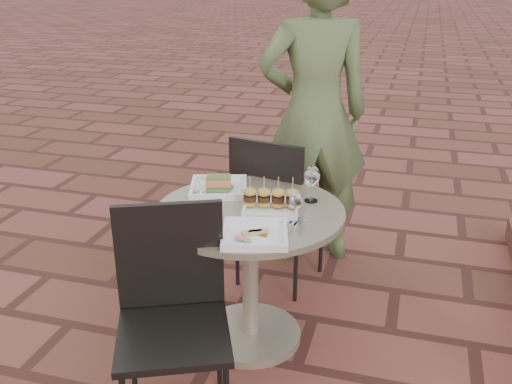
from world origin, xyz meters
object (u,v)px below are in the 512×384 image
(cafe_table, at_px, (250,255))
(plate_salmon, at_px, (219,186))
(chair_near, at_px, (172,300))
(plate_tuna, at_px, (255,234))
(diner, at_px, (314,115))
(plate_sliders, at_px, (271,202))
(chair_far, at_px, (274,201))

(cafe_table, distance_m, plate_salmon, 0.39)
(plate_salmon, bearing_deg, cafe_table, -39.06)
(chair_near, bearing_deg, cafe_table, 50.21)
(plate_tuna, bearing_deg, chair_near, -132.45)
(diner, relative_size, plate_sliders, 6.30)
(chair_near, bearing_deg, plate_sliders, 42.32)
(chair_far, bearing_deg, plate_salmon, 72.38)
(plate_salmon, height_order, plate_tuna, plate_salmon)
(chair_near, xyz_separation_m, plate_salmon, (-0.06, 0.75, 0.20))
(cafe_table, height_order, diner, diner)
(plate_sliders, bearing_deg, chair_far, 102.80)
(cafe_table, bearing_deg, plate_tuna, -69.29)
(chair_far, xyz_separation_m, diner, (0.13, 0.46, 0.40))
(chair_far, height_order, diner, diner)
(plate_sliders, bearing_deg, plate_tuna, -88.39)
(cafe_table, distance_m, plate_tuna, 0.40)
(plate_salmon, xyz_separation_m, plate_tuna, (0.33, -0.46, -0.01))
(chair_far, relative_size, plate_tuna, 2.77)
(plate_tuna, bearing_deg, cafe_table, 110.71)
(chair_far, bearing_deg, cafe_table, 104.12)
(diner, relative_size, plate_salmon, 5.37)
(diner, bearing_deg, chair_near, 57.32)
(cafe_table, xyz_separation_m, plate_tuna, (0.11, -0.28, 0.26))
(plate_salmon, relative_size, plate_tuna, 1.06)
(chair_far, xyz_separation_m, chair_near, (-0.14, -1.10, 0.00))
(chair_near, height_order, plate_tuna, chair_near)
(diner, xyz_separation_m, plate_tuna, (-0.00, -1.27, -0.20))
(diner, height_order, plate_sliders, diner)
(chair_far, relative_size, chair_near, 1.00)
(cafe_table, bearing_deg, chair_near, -105.57)
(cafe_table, bearing_deg, plate_sliders, 12.08)
(chair_near, xyz_separation_m, plate_tuna, (0.26, 0.29, 0.20))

